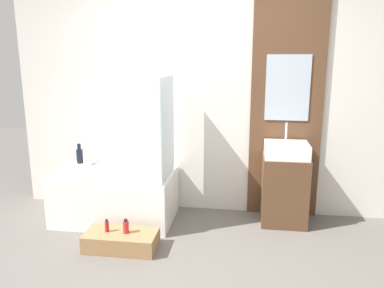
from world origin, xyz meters
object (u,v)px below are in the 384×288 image
Objects in this scene: wooden_step_bench at (121,240)px; sink at (286,150)px; bathtub at (116,195)px; vase_round_light at (92,160)px; bottle_soap_primary at (107,226)px; vase_tall_dark at (80,155)px; bottle_soap_secondary at (126,227)px.

sink is (1.54, 0.81, 0.72)m from wooden_step_bench.
wooden_step_bench is (0.27, -0.65, -0.18)m from bathtub.
sink is 4.22× the size of vase_round_light.
bathtub is at bearing -175.03° from sink.
vase_tall_dark is at bearing 125.14° from bottle_soap_primary.
vase_tall_dark is at bearing 150.48° from bathtub.
bottle_soap_secondary is (0.32, -0.65, -0.04)m from bathtub.
bottle_soap_secondary reaches higher than bottle_soap_primary.
wooden_step_bench is 1.24m from vase_round_light.
vase_round_light is 0.86× the size of bottle_soap_primary.
bottle_soap_secondary reaches higher than wooden_step_bench.
vase_tall_dark reaches higher than vase_round_light.
vase_round_light is 1.22m from bottle_soap_secondary.
bottle_soap_primary is at bearing -54.86° from vase_tall_dark.
bathtub is 0.73m from bottle_soap_secondary.
bottle_soap_primary is at bearing 180.00° from bottle_soap_secondary.
bottle_soap_primary is at bearing -78.34° from bathtub.
wooden_step_bench is at bearing 0.00° from bottle_soap_primary.
wooden_step_bench is 5.41× the size of bottle_soap_primary.
bathtub reaches higher than bottle_soap_secondary.
sink is 1.79m from bottle_soap_secondary.
bottle_soap_secondary is at bearing -48.19° from vase_tall_dark.
vase_round_light reaches higher than bottle_soap_secondary.
vase_tall_dark reaches higher than bottle_soap_secondary.
wooden_step_bench is 0.19m from bottle_soap_primary.
wooden_step_bench is 0.15m from bottle_soap_secondary.
wooden_step_bench is 6.30× the size of vase_round_light.
sink is 3.63× the size of bottle_soap_primary.
bathtub is at bearing 101.66° from bottle_soap_primary.
sink is at bearing -3.62° from vase_tall_dark.
vase_tall_dark is 1.34m from bottle_soap_secondary.
vase_round_light is (-2.18, 0.13, -0.22)m from sink.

